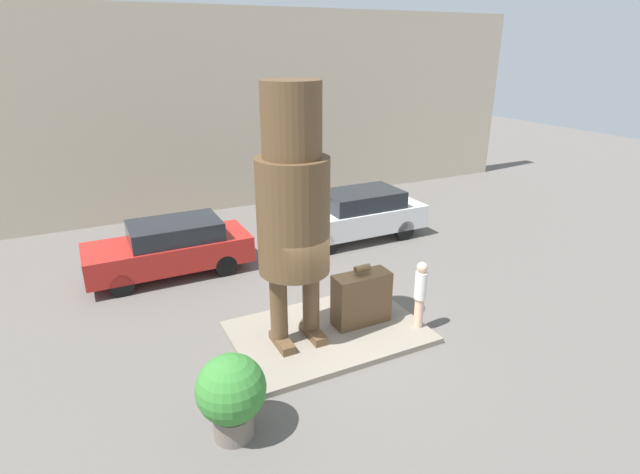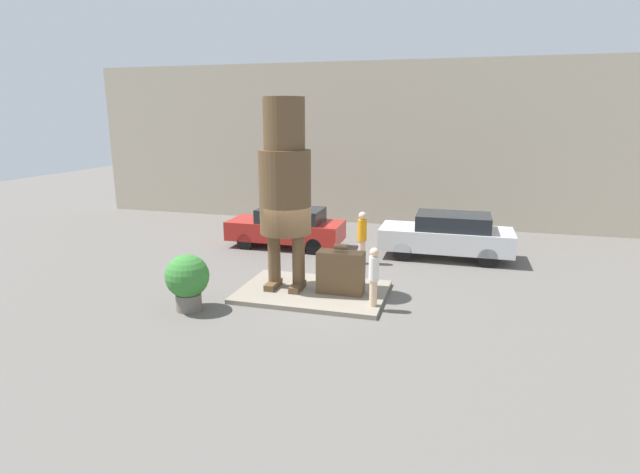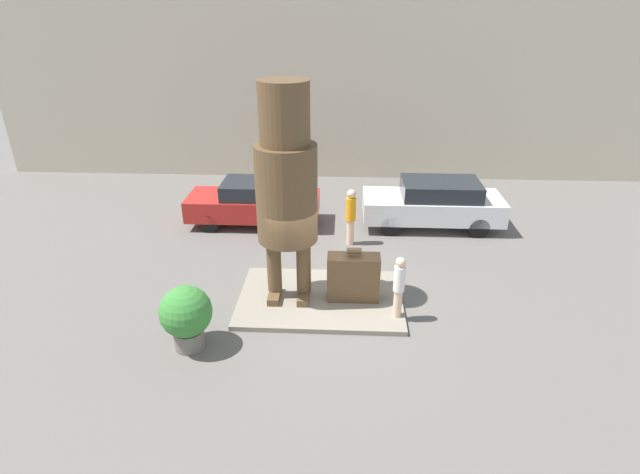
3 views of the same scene
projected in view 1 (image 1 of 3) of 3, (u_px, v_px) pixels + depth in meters
The scene contains 10 objects.
ground_plane at pixel (328, 335), 11.01m from camera, with size 60.00×60.00×0.00m, color #605B56.
pedestal at pixel (328, 332), 10.98m from camera, with size 4.10×2.81×0.13m.
building_backdrop at pixel (201, 114), 18.17m from camera, with size 28.00×0.60×7.27m.
statue_figure at pixel (293, 200), 9.52m from camera, with size 1.43×1.43×5.29m.
giant_suitcase at pixel (361, 298), 11.07m from camera, with size 1.29×0.53×1.40m.
tourist at pixel (420, 292), 10.80m from camera, with size 0.26×0.26×1.56m.
parked_car_red at pixel (171, 247), 13.66m from camera, with size 4.37×1.72×1.51m.
parked_car_white at pixel (357, 214), 16.19m from camera, with size 4.55×1.80×1.60m.
planter_pot at pixel (231, 393), 7.88m from camera, with size 1.13×1.13×1.48m.
worker_hivis at pixel (298, 239), 13.74m from camera, with size 0.31×0.31×1.80m.
Camera 1 is at (-4.40, -8.40, 5.99)m, focal length 28.00 mm.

